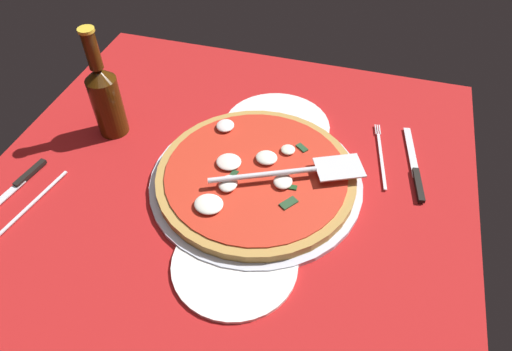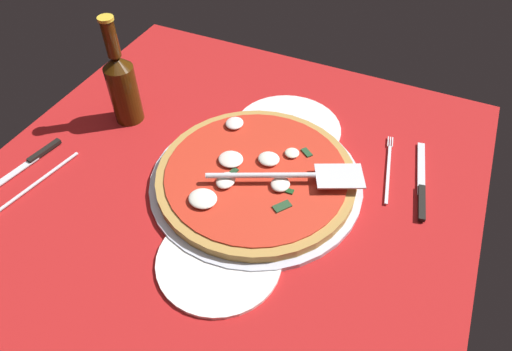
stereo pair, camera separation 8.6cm
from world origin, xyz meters
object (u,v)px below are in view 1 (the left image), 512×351
(dinner_plate_left, at_px, (277,126))
(beer_bottle, at_px, (105,97))
(pizza, at_px, (255,175))
(place_setting_near, at_px, (20,199))
(place_setting_far, at_px, (398,163))
(dinner_plate_right, at_px, (235,264))
(pizza_server, at_px, (297,171))

(dinner_plate_left, distance_m, beer_bottle, 0.36)
(pizza, bearing_deg, place_setting_near, -68.30)
(dinner_plate_left, bearing_deg, place_setting_near, -50.60)
(place_setting_far, height_order, beer_bottle, beer_bottle)
(place_setting_near, xyz_separation_m, beer_bottle, (-0.22, 0.07, 0.09))
(beer_bottle, bearing_deg, place_setting_far, 96.24)
(dinner_plate_right, bearing_deg, beer_bottle, -125.41)
(dinner_plate_left, relative_size, dinner_plate_right, 1.10)
(dinner_plate_left, distance_m, pizza_server, 0.19)
(pizza_server, distance_m, place_setting_near, 0.51)
(dinner_plate_right, distance_m, pizza_server, 0.20)
(pizza_server, bearing_deg, place_setting_near, 174.39)
(dinner_plate_right, relative_size, pizza_server, 0.76)
(dinner_plate_left, bearing_deg, beer_bottle, -72.13)
(pizza, relative_size, place_setting_far, 1.73)
(dinner_plate_left, bearing_deg, pizza, 0.41)
(dinner_plate_left, height_order, place_setting_far, place_setting_far)
(dinner_plate_left, height_order, beer_bottle, beer_bottle)
(dinner_plate_right, bearing_deg, place_setting_far, 142.58)
(place_setting_near, relative_size, beer_bottle, 0.96)
(place_setting_far, bearing_deg, dinner_plate_right, 132.17)
(dinner_plate_right, height_order, pizza_server, pizza_server)
(pizza_server, relative_size, place_setting_near, 1.18)
(place_setting_far, relative_size, beer_bottle, 0.90)
(dinner_plate_right, relative_size, pizza, 0.55)
(place_setting_near, bearing_deg, pizza, 121.06)
(dinner_plate_left, bearing_deg, place_setting_far, 80.83)
(dinner_plate_right, bearing_deg, place_setting_near, -93.22)
(place_setting_far, distance_m, beer_bottle, 0.60)
(pizza_server, bearing_deg, pizza, 160.00)
(pizza_server, height_order, beer_bottle, beer_bottle)
(dinner_plate_left, distance_m, place_setting_far, 0.26)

